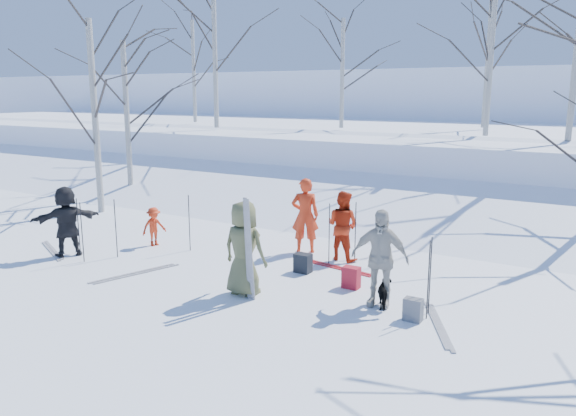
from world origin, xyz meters
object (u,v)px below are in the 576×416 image
Objects in this scene: skier_cream_east at (380,258)px; skier_olive_center at (244,248)px; dog at (386,293)px; backpack_dark at (303,263)px; skier_red_north at (305,215)px; skier_red_seated at (154,227)px; skier_redor_behind at (343,226)px; skier_grey_west at (67,221)px; backpack_grey at (413,310)px; backpack_red at (351,277)px.

skier_olive_center is at bearing -169.34° from skier_cream_east.
backpack_dark is at bearing -50.51° from dog.
skier_red_north is 3.73m from skier_red_seated.
skier_grey_west is (-5.50, -2.98, 0.03)m from skier_redor_behind.
skier_grey_west reaches higher than backpack_grey.
skier_red_seated is 1.59× the size of dog.
skier_olive_center is at bearing -139.38° from backpack_red.
skier_cream_east reaches higher than skier_red_seated.
skier_cream_east reaches higher than skier_redor_behind.
backpack_grey is at bearing -32.25° from skier_cream_east.
skier_cream_east reaches higher than dog.
skier_redor_behind is at bearing 146.30° from skier_red_north.
skier_olive_center reaches higher than skier_red_seated.
skier_grey_west is at bearing -161.64° from backpack_dark.
skier_grey_west is 8.04m from backpack_grey.
dog is 1.57× the size of backpack_grey.
skier_redor_behind is 0.96× the size of skier_grey_west.
backpack_red is at bearing -141.40° from skier_olive_center.
skier_red_north is at bearing 143.40° from backpack_grey.
skier_redor_behind is at bearing -103.36° from skier_olive_center.
skier_cream_east is at bearing -23.94° from backpack_dark.
backpack_dark is at bearing 155.86° from backpack_grey.
dog is at bearing -22.78° from backpack_dark.
backpack_grey is at bearing -174.18° from skier_olive_center.
skier_olive_center is at bearing 70.62° from skier_red_north.
skier_cream_east is 4.34× the size of backpack_dark.
skier_redor_behind is 6.26m from skier_grey_west.
skier_red_seated is at bearing -179.06° from backpack_dark.
skier_red_north is at bearing 118.02° from backpack_dark.
skier_cream_east reaches higher than skier_grey_west.
backpack_dark is (-0.30, -1.25, -0.58)m from skier_redor_behind.
backpack_dark is (-2.05, 0.91, -0.67)m from skier_cream_east.
skier_olive_center is 4.41× the size of backpack_dark.
backpack_grey is (2.50, -2.50, -0.59)m from skier_redor_behind.
skier_redor_behind is at bearing 121.08° from backpack_red.
skier_red_north is 1.08× the size of skier_grey_west.
skier_red_north is 4.62× the size of backpack_grey.
skier_red_north is at bearing 0.79° from skier_redor_behind.
skier_grey_west is (-7.25, -0.82, -0.05)m from skier_cream_east.
backpack_red is (6.47, 1.38, -0.60)m from skier_grey_west.
dog is at bearing 151.25° from backpack_grey.
backpack_dark is at bearing -69.77° from skier_red_seated.
backpack_grey is (6.94, -1.19, -0.29)m from skier_red_seated.
skier_red_seated is 0.58× the size of skier_grey_west.
skier_grey_west is at bearing 178.89° from skier_cream_east.
skier_olive_center is 4.20m from skier_red_seated.
skier_olive_center reaches higher than dog.
skier_grey_west is 7.45m from dog.
skier_cream_east is at bearing -163.82° from skier_olive_center.
skier_redor_behind is 3.59m from backpack_grey.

